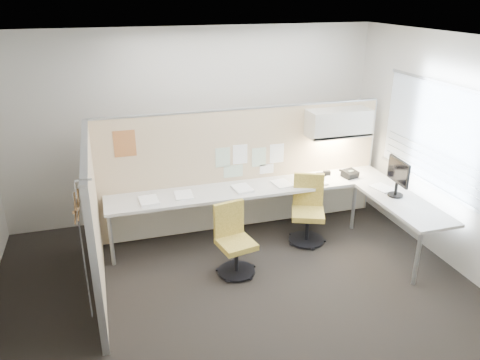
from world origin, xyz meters
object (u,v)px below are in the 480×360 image
object	(u,v)px
desk	(279,197)
chair_right	(308,212)
monitor	(398,175)
phone	(350,174)
chair_left	(234,242)

from	to	relation	value
desk	chair_right	size ratio (longest dim) A/B	4.33
monitor	phone	world-z (taller)	monitor
phone	chair_right	bearing A→B (deg)	-172.32
chair_left	chair_right	size ratio (longest dim) A/B	0.95
chair_left	phone	size ratio (longest dim) A/B	3.52
desk	phone	world-z (taller)	phone
chair_right	monitor	distance (m)	1.27
monitor	phone	xyz separation A→B (m)	(-0.25, 0.77, -0.24)
chair_right	phone	world-z (taller)	chair_right
desk	monitor	distance (m)	1.59
desk	chair_left	xyz separation A→B (m)	(-0.85, -0.68, -0.19)
chair_right	monitor	size ratio (longest dim) A/B	1.83
chair_left	chair_right	bearing A→B (deg)	10.17
desk	monitor	xyz separation A→B (m)	(1.37, -0.68, 0.42)
chair_left	monitor	world-z (taller)	monitor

